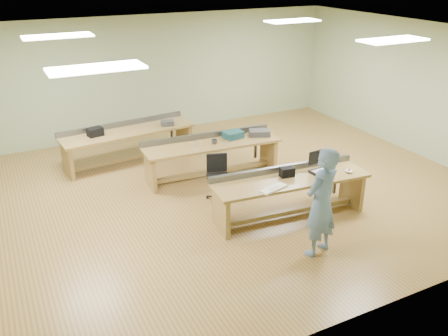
{
  "coord_description": "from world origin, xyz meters",
  "views": [
    {
      "loc": [
        -3.73,
        -7.54,
        4.23
      ],
      "look_at": [
        -0.25,
        -0.6,
        0.79
      ],
      "focal_mm": 38.0,
      "sensor_mm": 36.0,
      "label": 1
    }
  ],
  "objects_px": {
    "laptop_base": "(320,172)",
    "drinks_can": "(195,144)",
    "parts_bin_grey": "(260,133)",
    "workbench_back": "(128,138)",
    "workbench_front": "(289,188)",
    "mug": "(214,142)",
    "person": "(321,203)",
    "task_chair": "(218,183)",
    "workbench_mid": "(211,151)",
    "parts_bin_teal": "(233,135)",
    "camera_bag": "(287,172)"
  },
  "relations": [
    {
      "from": "workbench_back",
      "to": "laptop_base",
      "type": "xyz_separation_m",
      "value": [
        2.42,
        -3.76,
        0.21
      ]
    },
    {
      "from": "drinks_can",
      "to": "mug",
      "type": "bearing_deg",
      "value": -3.64
    },
    {
      "from": "workbench_mid",
      "to": "parts_bin_teal",
      "type": "relative_size",
      "value": 7.39
    },
    {
      "from": "workbench_mid",
      "to": "parts_bin_teal",
      "type": "height_order",
      "value": "parts_bin_teal"
    },
    {
      "from": "workbench_back",
      "to": "laptop_base",
      "type": "distance_m",
      "value": 4.48
    },
    {
      "from": "workbench_mid",
      "to": "person",
      "type": "xyz_separation_m",
      "value": [
        0.25,
        -3.34,
        0.32
      ]
    },
    {
      "from": "person",
      "to": "workbench_back",
      "type": "bearing_deg",
      "value": -89.39
    },
    {
      "from": "workbench_back",
      "to": "workbench_front",
      "type": "bearing_deg",
      "value": -69.28
    },
    {
      "from": "workbench_back",
      "to": "parts_bin_grey",
      "type": "xyz_separation_m",
      "value": [
        2.45,
        -1.61,
        0.25
      ]
    },
    {
      "from": "parts_bin_teal",
      "to": "mug",
      "type": "xyz_separation_m",
      "value": [
        -0.51,
        -0.14,
        -0.02
      ]
    },
    {
      "from": "workbench_mid",
      "to": "task_chair",
      "type": "height_order",
      "value": "task_chair"
    },
    {
      "from": "workbench_mid",
      "to": "drinks_can",
      "type": "bearing_deg",
      "value": -167.09
    },
    {
      "from": "person",
      "to": "parts_bin_grey",
      "type": "relative_size",
      "value": 4.03
    },
    {
      "from": "parts_bin_grey",
      "to": "workbench_mid",
      "type": "bearing_deg",
      "value": 175.99
    },
    {
      "from": "workbench_front",
      "to": "mug",
      "type": "bearing_deg",
      "value": 107.69
    },
    {
      "from": "workbench_front",
      "to": "laptop_base",
      "type": "height_order",
      "value": "workbench_front"
    },
    {
      "from": "workbench_back",
      "to": "parts_bin_grey",
      "type": "distance_m",
      "value": 2.94
    },
    {
      "from": "task_chair",
      "to": "drinks_can",
      "type": "distance_m",
      "value": 1.06
    },
    {
      "from": "camera_bag",
      "to": "parts_bin_teal",
      "type": "bearing_deg",
      "value": 96.74
    },
    {
      "from": "person",
      "to": "parts_bin_grey",
      "type": "bearing_deg",
      "value": -122.22
    },
    {
      "from": "camera_bag",
      "to": "task_chair",
      "type": "xyz_separation_m",
      "value": [
        -0.81,
        1.09,
        -0.52
      ]
    },
    {
      "from": "laptop_base",
      "to": "parts_bin_teal",
      "type": "height_order",
      "value": "parts_bin_teal"
    },
    {
      "from": "workbench_mid",
      "to": "task_chair",
      "type": "distance_m",
      "value": 1.09
    },
    {
      "from": "parts_bin_grey",
      "to": "task_chair",
      "type": "bearing_deg",
      "value": -147.43
    },
    {
      "from": "laptop_base",
      "to": "mug",
      "type": "height_order",
      "value": "mug"
    },
    {
      "from": "task_chair",
      "to": "drinks_can",
      "type": "bearing_deg",
      "value": 111.78
    },
    {
      "from": "workbench_back",
      "to": "drinks_can",
      "type": "xyz_separation_m",
      "value": [
        0.94,
        -1.6,
        0.25
      ]
    },
    {
      "from": "person",
      "to": "workbench_mid",
      "type": "bearing_deg",
      "value": -103.22
    },
    {
      "from": "laptop_base",
      "to": "mug",
      "type": "distance_m",
      "value": 2.38
    },
    {
      "from": "workbench_front",
      "to": "camera_bag",
      "type": "distance_m",
      "value": 0.29
    },
    {
      "from": "workbench_front",
      "to": "task_chair",
      "type": "height_order",
      "value": "task_chair"
    },
    {
      "from": "parts_bin_grey",
      "to": "drinks_can",
      "type": "distance_m",
      "value": 1.51
    },
    {
      "from": "parts_bin_grey",
      "to": "laptop_base",
      "type": "bearing_deg",
      "value": -90.9
    },
    {
      "from": "parts_bin_teal",
      "to": "drinks_can",
      "type": "height_order",
      "value": "parts_bin_teal"
    },
    {
      "from": "person",
      "to": "task_chair",
      "type": "height_order",
      "value": "person"
    },
    {
      "from": "workbench_back",
      "to": "parts_bin_grey",
      "type": "height_order",
      "value": "parts_bin_grey"
    },
    {
      "from": "workbench_back",
      "to": "mug",
      "type": "xyz_separation_m",
      "value": [
        1.37,
        -1.62,
        0.24
      ]
    },
    {
      "from": "workbench_front",
      "to": "drinks_can",
      "type": "bearing_deg",
      "value": 117.94
    },
    {
      "from": "task_chair",
      "to": "workbench_mid",
      "type": "bearing_deg",
      "value": 89.55
    },
    {
      "from": "laptop_base",
      "to": "workbench_back",
      "type": "bearing_deg",
      "value": 118.85
    },
    {
      "from": "parts_bin_grey",
      "to": "drinks_can",
      "type": "bearing_deg",
      "value": 179.55
    },
    {
      "from": "person",
      "to": "task_chair",
      "type": "distance_m",
      "value": 2.48
    },
    {
      "from": "laptop_base",
      "to": "drinks_can",
      "type": "height_order",
      "value": "drinks_can"
    },
    {
      "from": "laptop_base",
      "to": "mug",
      "type": "relative_size",
      "value": 2.7
    },
    {
      "from": "laptop_base",
      "to": "drinks_can",
      "type": "bearing_deg",
      "value": 120.34
    },
    {
      "from": "workbench_back",
      "to": "mug",
      "type": "bearing_deg",
      "value": -55.42
    },
    {
      "from": "workbench_mid",
      "to": "mug",
      "type": "distance_m",
      "value": 0.26
    },
    {
      "from": "laptop_base",
      "to": "parts_bin_teal",
      "type": "xyz_separation_m",
      "value": [
        -0.54,
        2.28,
        0.05
      ]
    },
    {
      "from": "workbench_front",
      "to": "camera_bag",
      "type": "xyz_separation_m",
      "value": [
        -0.02,
        0.08,
        0.28
      ]
    },
    {
      "from": "workbench_front",
      "to": "workbench_mid",
      "type": "height_order",
      "value": "same"
    }
  ]
}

